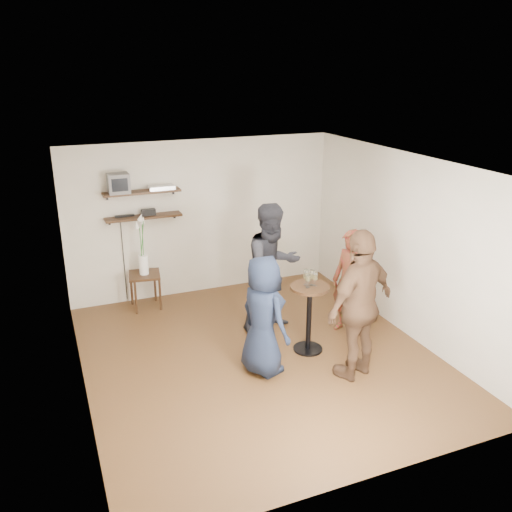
# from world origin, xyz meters

# --- Properties ---
(room) EXTENTS (4.58, 5.08, 2.68)m
(room) POSITION_xyz_m (0.00, 0.00, 1.30)
(room) COLOR #4B2C18
(room) RESTS_ON ground
(shelf_upper) EXTENTS (1.20, 0.25, 0.04)m
(shelf_upper) POSITION_xyz_m (-1.00, 2.38, 1.85)
(shelf_upper) COLOR black
(shelf_upper) RESTS_ON room
(shelf_lower) EXTENTS (1.20, 0.25, 0.04)m
(shelf_lower) POSITION_xyz_m (-1.00, 2.38, 1.45)
(shelf_lower) COLOR black
(shelf_lower) RESTS_ON room
(crt_monitor) EXTENTS (0.32, 0.30, 0.30)m
(crt_monitor) POSITION_xyz_m (-1.35, 2.38, 2.02)
(crt_monitor) COLOR #59595B
(crt_monitor) RESTS_ON shelf_upper
(dvd_deck) EXTENTS (0.40, 0.24, 0.06)m
(dvd_deck) POSITION_xyz_m (-0.69, 2.38, 1.90)
(dvd_deck) COLOR silver
(dvd_deck) RESTS_ON shelf_upper
(radio) EXTENTS (0.22, 0.10, 0.10)m
(radio) POSITION_xyz_m (-0.92, 2.38, 1.52)
(radio) COLOR black
(radio) RESTS_ON shelf_lower
(power_strip) EXTENTS (0.30, 0.05, 0.03)m
(power_strip) POSITION_xyz_m (-1.29, 2.42, 1.48)
(power_strip) COLOR black
(power_strip) RESTS_ON shelf_lower
(side_table) EXTENTS (0.55, 0.55, 0.58)m
(side_table) POSITION_xyz_m (-1.09, 2.15, 0.48)
(side_table) COLOR black
(side_table) RESTS_ON room
(vase_lilies) EXTENTS (0.20, 0.20, 1.01)m
(vase_lilies) POSITION_xyz_m (-1.09, 2.15, 0.90)
(vase_lilies) COLOR white
(vase_lilies) RESTS_ON side_table
(drinks_table) EXTENTS (0.52, 0.52, 0.95)m
(drinks_table) POSITION_xyz_m (0.70, -0.08, 0.61)
(drinks_table) COLOR black
(drinks_table) RESTS_ON room
(wine_glass_fl) EXTENTS (0.07, 0.07, 0.21)m
(wine_glass_fl) POSITION_xyz_m (0.65, -0.11, 1.09)
(wine_glass_fl) COLOR silver
(wine_glass_fl) RESTS_ON drinks_table
(wine_glass_fr) EXTENTS (0.07, 0.07, 0.20)m
(wine_glass_fr) POSITION_xyz_m (0.76, -0.10, 1.09)
(wine_glass_fr) COLOR silver
(wine_glass_fr) RESTS_ON drinks_table
(wine_glass_bl) EXTENTS (0.07, 0.07, 0.21)m
(wine_glass_bl) POSITION_xyz_m (0.66, -0.03, 1.10)
(wine_glass_bl) COLOR silver
(wine_glass_bl) RESTS_ON drinks_table
(wine_glass_br) EXTENTS (0.07, 0.07, 0.21)m
(wine_glass_br) POSITION_xyz_m (0.73, -0.06, 1.10)
(wine_glass_br) COLOR silver
(wine_glass_br) RESTS_ON drinks_table
(person_plaid) EXTENTS (0.54, 0.66, 1.55)m
(person_plaid) POSITION_xyz_m (1.48, 0.19, 0.78)
(person_plaid) COLOR red
(person_plaid) RESTS_ON room
(person_dark) EXTENTS (1.06, 0.91, 1.91)m
(person_dark) POSITION_xyz_m (0.51, 0.73, 0.95)
(person_dark) COLOR black
(person_dark) RESTS_ON room
(person_navy) EXTENTS (0.71, 0.88, 1.56)m
(person_navy) POSITION_xyz_m (-0.09, -0.34, 0.78)
(person_navy) COLOR #161E33
(person_navy) RESTS_ON room
(person_brown) EXTENTS (1.22, 0.82, 1.92)m
(person_brown) POSITION_xyz_m (0.98, -0.86, 0.96)
(person_brown) COLOR #4B3220
(person_brown) RESTS_ON room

